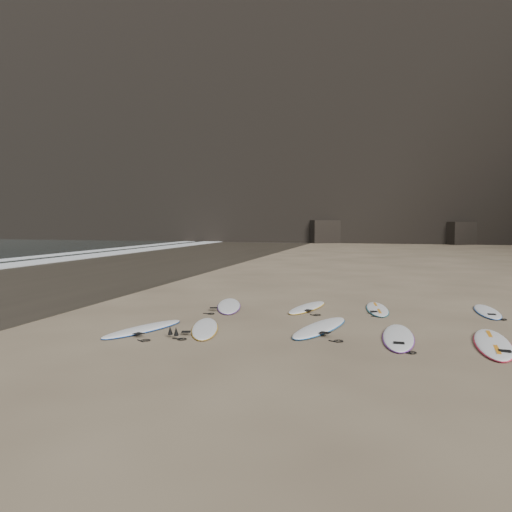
{
  "coord_description": "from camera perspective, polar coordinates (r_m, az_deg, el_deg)",
  "views": [
    {
      "loc": [
        1.14,
        -10.57,
        2.39
      ],
      "look_at": [
        -2.13,
        1.7,
        1.5
      ],
      "focal_mm": 35.0,
      "sensor_mm": 36.0,
      "label": 1
    }
  ],
  "objects": [
    {
      "name": "wet_sand",
      "position": [
        25.08,
        -19.52,
        -1.69
      ],
      "size": [
        12.0,
        200.0,
        0.01
      ],
      "primitive_type": "cube",
      "color": "#383026",
      "rests_on": "ground"
    },
    {
      "name": "surfboard_6",
      "position": [
        13.77,
        5.88,
        -5.84
      ],
      "size": [
        1.02,
        2.31,
        0.08
      ],
      "primitive_type": "ellipsoid",
      "rotation": [
        0.0,
        0.0,
        -0.22
      ],
      "color": "white",
      "rests_on": "ground"
    },
    {
      "name": "surfboard_2",
      "position": [
        11.24,
        7.36,
        -8.06
      ],
      "size": [
        1.26,
        2.66,
        0.09
      ],
      "primitive_type": "ellipsoid",
      "rotation": [
        0.0,
        0.0,
        -0.26
      ],
      "color": "white",
      "rests_on": "ground"
    },
    {
      "name": "surfboard_0",
      "position": [
        11.31,
        -12.74,
        -8.08
      ],
      "size": [
        1.25,
        2.33,
        0.08
      ],
      "primitive_type": "ellipsoid",
      "rotation": [
        0.0,
        0.0,
        -0.33
      ],
      "color": "white",
      "rests_on": "ground"
    },
    {
      "name": "surfboard_3",
      "position": [
        10.67,
        15.95,
        -8.84
      ],
      "size": [
        0.6,
        2.5,
        0.09
      ],
      "primitive_type": "ellipsoid",
      "rotation": [
        0.0,
        0.0,
        0.0
      ],
      "color": "white",
      "rests_on": "ground"
    },
    {
      "name": "surfboard_5",
      "position": [
        13.97,
        -3.12,
        -5.66
      ],
      "size": [
        1.31,
        2.61,
        0.09
      ],
      "primitive_type": "ellipsoid",
      "rotation": [
        0.0,
        0.0,
        0.29
      ],
      "color": "white",
      "rests_on": "ground"
    },
    {
      "name": "ground",
      "position": [
        10.9,
        8.63,
        -8.7
      ],
      "size": [
        240.0,
        240.0,
        0.0
      ],
      "primitive_type": "plane",
      "color": "#897559",
      "rests_on": "ground"
    },
    {
      "name": "surfboard_8",
      "position": [
        14.43,
        24.91,
        -5.74
      ],
      "size": [
        0.54,
        2.22,
        0.08
      ],
      "primitive_type": "ellipsoid",
      "rotation": [
        0.0,
        0.0,
        0.01
      ],
      "color": "white",
      "rests_on": "ground"
    },
    {
      "name": "surfboard_4",
      "position": [
        10.75,
        25.44,
        -8.97
      ],
      "size": [
        0.84,
        2.69,
        0.1
      ],
      "primitive_type": "ellipsoid",
      "rotation": [
        0.0,
        0.0,
        -0.08
      ],
      "color": "white",
      "rests_on": "ground"
    },
    {
      "name": "surfboard_1",
      "position": [
        11.15,
        -5.86,
        -8.17
      ],
      "size": [
        1.2,
        2.32,
        0.08
      ],
      "primitive_type": "ellipsoid",
      "rotation": [
        0.0,
        0.0,
        0.31
      ],
      "color": "white",
      "rests_on": "ground"
    },
    {
      "name": "surfboard_7",
      "position": [
        13.86,
        13.69,
        -5.87
      ],
      "size": [
        0.79,
        2.27,
        0.08
      ],
      "primitive_type": "ellipsoid",
      "rotation": [
        0.0,
        0.0,
        0.12
      ],
      "color": "white",
      "rests_on": "ground"
    }
  ]
}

